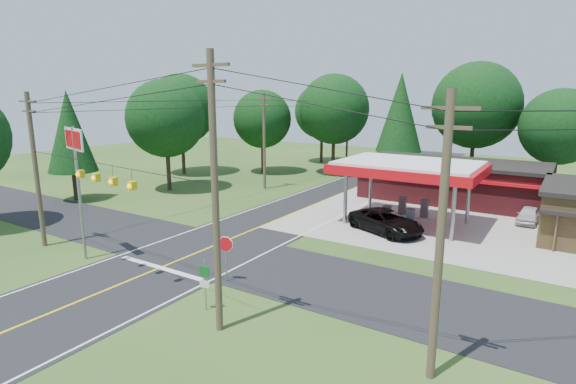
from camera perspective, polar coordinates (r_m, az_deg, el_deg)
The scene contains 18 objects.
ground at distance 29.64m, azimuth -10.70°, elevation -7.28°, with size 120.00×120.00×0.00m, color #274A1A.
main_highway at distance 29.64m, azimuth -10.70°, elevation -7.27°, with size 8.00×120.00×0.02m, color black.
cross_road at distance 29.64m, azimuth -10.70°, elevation -7.26°, with size 70.00×7.00×0.02m, color black.
lane_center_yellow at distance 29.64m, azimuth -10.70°, elevation -7.24°, with size 0.15×110.00×0.00m, color yellow.
gas_canopy at distance 35.19m, azimuth 15.06°, elevation 2.78°, with size 10.60×7.40×4.88m.
convenience_store at distance 44.86m, azimuth 20.02°, elevation 1.38°, with size 16.40×7.55×3.80m.
utility_pole_near_right at distance 18.15m, azimuth -9.25°, elevation -0.15°, with size 1.80×0.30×11.50m.
utility_pole_near_left at distance 32.95m, azimuth -29.39°, elevation 2.64°, with size 1.80×0.30×10.00m.
utility_pole_far_left at distance 47.20m, azimuth -3.04°, elevation 6.64°, with size 1.80×0.30×10.00m.
utility_pole_right_b at distance 15.74m, azimuth 18.80°, elevation -5.43°, with size 1.80×0.30×10.00m.
utility_pole_north at distance 61.15m, azimuth 7.52°, elevation 7.41°, with size 0.30×0.30×9.50m.
overhead_beacons at distance 25.09m, azimuth -22.38°, elevation 3.09°, with size 17.04×2.04×1.03m.
treeline_backdrop at distance 47.97m, azimuth 9.95°, elevation 9.31°, with size 70.27×51.59×13.30m.
suv_car at distance 33.31m, azimuth 12.32°, elevation -3.70°, with size 5.85×5.85×1.63m, color black.
sedan_car at distance 39.64m, azimuth 28.24°, elevation -2.63°, with size 3.66×3.66×1.25m, color silver.
big_stop_sign at distance 28.95m, azimuth -25.35°, elevation 3.73°, with size 2.89×0.89×8.03m.
octagonal_stop_sign at distance 24.04m, azimuth -7.94°, elevation -7.02°, with size 0.85×0.30×2.56m.
route_sign_post at distance 21.30m, azimuth -10.53°, elevation -10.94°, with size 0.50×0.13×2.48m.
Camera 1 is at (19.39, -20.16, 9.81)m, focal length 28.00 mm.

